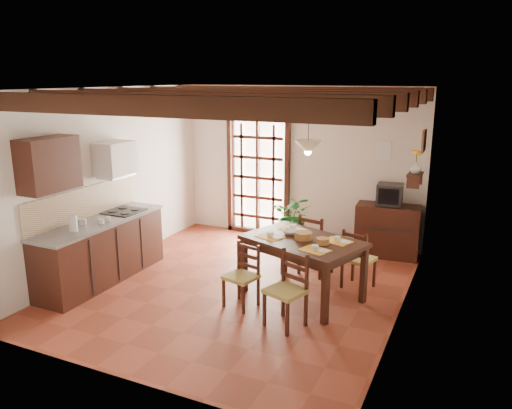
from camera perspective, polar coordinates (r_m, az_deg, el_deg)
The scene contains 25 objects.
ground_plane at distance 7.32m, azimuth -2.05°, elevation -9.39°, with size 5.00×5.00×0.00m, color brown.
room_shell at distance 6.79m, azimuth -2.19°, elevation 4.77°, with size 4.52×5.02×2.81m.
ceiling_beams at distance 6.70m, azimuth -2.26°, elevation 12.16°, with size 4.50×4.34×0.20m.
french_door at distance 9.41m, azimuth 0.24°, elevation 3.55°, with size 1.26×0.11×2.32m.
kitchen_counter at distance 7.74m, azimuth -17.24°, elevation -4.95°, with size 0.64×2.25×1.38m.
upper_cabinet at distance 7.01m, azimuth -22.61°, elevation 4.25°, with size 0.35×0.80×0.70m, color #351810.
range_hood at distance 7.90m, azimuth -15.79°, elevation 5.00°, with size 0.38×0.60×0.54m.
counter_items at distance 7.66m, azimuth -17.07°, elevation -1.32°, with size 0.50×1.43×0.25m.
dining_table at distance 6.78m, azimuth 5.40°, elevation -4.82°, with size 1.77×1.44×0.83m.
chair_near_left at distance 6.65m, azimuth -1.65°, elevation -9.45°, with size 0.46×0.45×0.84m.
chair_near_right at distance 6.16m, azimuth 3.45°, elevation -11.23°, with size 0.54×0.52×0.92m.
chair_far_left at distance 7.73m, azimuth 6.78°, elevation -5.79°, with size 0.51×0.50×0.94m.
chair_far_right at distance 7.33m, azimuth 11.57°, elevation -7.30°, with size 0.49×0.47×0.88m.
table_setting at distance 6.71m, azimuth 5.44°, elevation -3.02°, with size 1.12×0.75×0.10m.
table_bowl at distance 6.94m, azimuth 3.94°, elevation -3.16°, with size 0.22×0.22×0.05m, color white.
sideboard at distance 8.67m, azimuth 14.76°, elevation -2.91°, with size 1.03×0.47×0.88m, color #351810.
crt_tv at distance 8.51m, azimuth 15.02°, elevation 1.13°, with size 0.43×0.40×0.35m.
fuse_box at distance 8.67m, azimuth 14.39°, elevation 6.00°, with size 0.25×0.03×0.32m, color white.
plant_pot at distance 8.90m, azimuth 4.30°, elevation -4.25°, with size 0.34×0.34×0.21m, color maroon.
potted_plant at distance 8.76m, azimuth 4.36°, elevation -1.40°, with size 1.85×1.59×2.06m, color #144C19.
wall_shelf at distance 7.75m, azimuth 17.71°, elevation 3.02°, with size 0.20×0.42×0.20m.
shelf_vase at distance 7.73m, azimuth 17.78°, elevation 4.03°, with size 0.15×0.15×0.15m, color #B2BFB2.
shelf_flowers at distance 7.70m, azimuth 17.90°, elevation 5.55°, with size 0.14×0.14×0.36m.
framed_picture at distance 7.66m, azimuth 18.63°, elevation 6.91°, with size 0.03×0.32×0.32m.
pendant_lamp at distance 6.56m, azimuth 5.97°, elevation 6.68°, with size 0.36×0.36×0.84m.
Camera 1 is at (3.03, -5.97, 2.96)m, focal length 35.00 mm.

